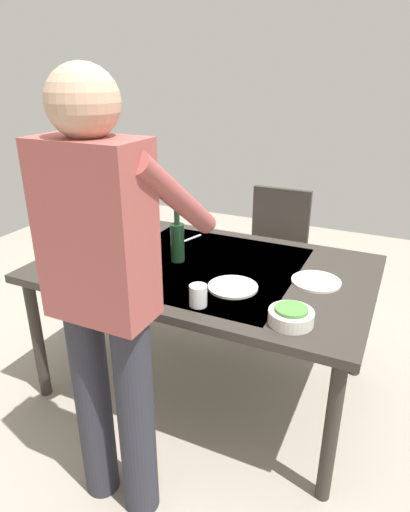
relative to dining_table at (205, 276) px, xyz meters
The scene contains 14 objects.
ground_plane 0.68m from the dining_table, ahead, with size 6.00×6.00×0.00m, color #9E9384.
dining_table is the anchor object (origin of this frame).
chair_near 0.93m from the dining_table, 96.73° to the right, with size 0.40×0.40×0.91m.
person_server 0.84m from the dining_table, 89.39° to the left, with size 0.42×0.61×1.69m.
wine_bottle 0.23m from the dining_table, ahead, with size 0.07×0.07×0.30m.
wine_glass_left 0.46m from the dining_table, ahead, with size 0.07×0.07×0.15m.
water_cup_near_left 0.58m from the dining_table, ahead, with size 0.08×0.08×0.11m, color silver.
water_cup_near_right 0.43m from the dining_table, 111.28° to the left, with size 0.08×0.08×0.09m, color silver.
serving_bowl_pasta 0.68m from the dining_table, 23.24° to the right, with size 0.30×0.30×0.07m.
side_bowl_salad 0.66m from the dining_table, 146.23° to the left, with size 0.18×0.18×0.07m.
dinner_plate_near 0.30m from the dining_table, 141.47° to the left, with size 0.23×0.23×0.01m, color silver.
dinner_plate_far 0.56m from the dining_table, behind, with size 0.23×0.23×0.01m, color silver.
table_knife 0.38m from the dining_table, 50.63° to the right, with size 0.01×0.20×0.01m, color silver.
table_fork 0.43m from the dining_table, 45.14° to the left, with size 0.01×0.18×0.01m, color silver.
Camera 1 is at (-0.88, 1.88, 1.67)m, focal length 31.19 mm.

